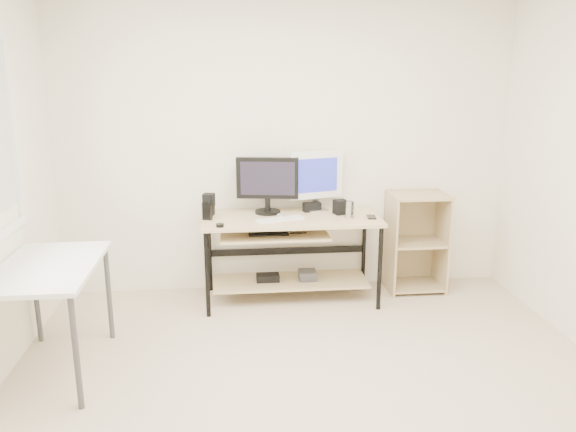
% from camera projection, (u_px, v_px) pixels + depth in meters
% --- Properties ---
extents(room, '(4.01, 4.01, 2.62)m').
position_uv_depth(room, '(298.00, 191.00, 3.05)').
color(room, beige).
rests_on(room, ground).
extents(desk, '(1.50, 0.65, 0.75)m').
position_uv_depth(desk, '(288.00, 241.00, 4.81)').
color(desk, '#CEB682').
rests_on(desk, ground).
extents(side_table, '(0.60, 1.00, 0.75)m').
position_uv_depth(side_table, '(49.00, 277.00, 3.60)').
color(side_table, white).
rests_on(side_table, ground).
extents(shelf_unit, '(0.50, 0.40, 0.90)m').
position_uv_depth(shelf_unit, '(415.00, 241.00, 5.10)').
color(shelf_unit, tan).
rests_on(shelf_unit, ground).
extents(black_monitor, '(0.53, 0.22, 0.49)m').
position_uv_depth(black_monitor, '(267.00, 182.00, 4.81)').
color(black_monitor, black).
rests_on(black_monitor, desk).
extents(white_imac, '(0.49, 0.19, 0.53)m').
position_uv_depth(white_imac, '(316.00, 177.00, 4.90)').
color(white_imac, silver).
rests_on(white_imac, desk).
extents(keyboard, '(0.42, 0.23, 0.01)m').
position_uv_depth(keyboard, '(280.00, 219.00, 4.66)').
color(keyboard, white).
rests_on(keyboard, desk).
extents(mouse, '(0.08, 0.11, 0.04)m').
position_uv_depth(mouse, '(281.00, 216.00, 4.73)').
color(mouse, '#ADADB2').
rests_on(mouse, desk).
extents(center_speaker, '(0.17, 0.10, 0.08)m').
position_uv_depth(center_speaker, '(312.00, 207.00, 4.94)').
color(center_speaker, black).
rests_on(center_speaker, desk).
extents(speaker_left, '(0.11, 0.11, 0.19)m').
position_uv_depth(speaker_left, '(209.00, 204.00, 4.80)').
color(speaker_left, black).
rests_on(speaker_left, desk).
extents(speaker_right, '(0.13, 0.13, 0.12)m').
position_uv_depth(speaker_right, '(340.00, 207.00, 4.84)').
color(speaker_right, black).
rests_on(speaker_right, desk).
extents(audio_controller, '(0.09, 0.07, 0.15)m').
position_uv_depth(audio_controller, '(207.00, 211.00, 4.65)').
color(audio_controller, black).
rests_on(audio_controller, desk).
extents(volume_puck, '(0.08, 0.08, 0.03)m').
position_uv_depth(volume_puck, '(220.00, 225.00, 4.45)').
color(volume_puck, black).
rests_on(volume_puck, desk).
extents(smartphone, '(0.09, 0.14, 0.01)m').
position_uv_depth(smartphone, '(371.00, 217.00, 4.73)').
color(smartphone, black).
rests_on(smartphone, desk).
extents(coaster, '(0.11, 0.11, 0.01)m').
position_uv_depth(coaster, '(350.00, 217.00, 4.73)').
color(coaster, '#AA7C4D').
rests_on(coaster, desk).
extents(drinking_glass, '(0.09, 0.09, 0.14)m').
position_uv_depth(drinking_glass, '(350.00, 209.00, 4.72)').
color(drinking_glass, white).
rests_on(drinking_glass, coaster).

